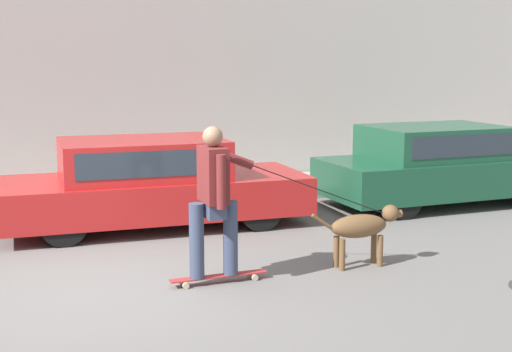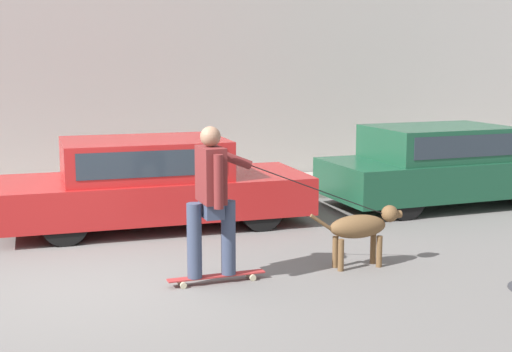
{
  "view_description": "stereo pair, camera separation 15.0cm",
  "coord_description": "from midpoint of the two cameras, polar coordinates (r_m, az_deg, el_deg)",
  "views": [
    {
      "loc": [
        -0.79,
        -7.6,
        2.44
      ],
      "look_at": [
        2.17,
        0.87,
        0.95
      ],
      "focal_mm": 50.0,
      "sensor_mm": 36.0,
      "label": 1
    },
    {
      "loc": [
        -0.65,
        -7.64,
        2.44
      ],
      "look_at": [
        2.17,
        0.87,
        0.95
      ],
      "focal_mm": 50.0,
      "sensor_mm": 36.0,
      "label": 2
    }
  ],
  "objects": [
    {
      "name": "ground_plane",
      "position": [
        8.03,
        -12.45,
        -8.48
      ],
      "size": [
        36.0,
        36.0,
        0.0
      ],
      "primitive_type": "plane",
      "color": "slate"
    },
    {
      "name": "back_wall",
      "position": [
        13.53,
        -15.48,
        8.83
      ],
      "size": [
        32.0,
        0.3,
        4.76
      ],
      "color": "#B2ADA8",
      "rests_on": "ground_plane"
    },
    {
      "name": "sidewalk_curb",
      "position": [
        12.55,
        -14.72,
        -1.8
      ],
      "size": [
        30.0,
        2.07,
        0.13
      ],
      "color": "#A39E93",
      "rests_on": "ground_plane"
    },
    {
      "name": "parked_car_1",
      "position": [
        10.49,
        -7.81,
        -0.64
      ],
      "size": [
        4.4,
        1.81,
        1.29
      ],
      "rotation": [
        0.0,
        0.0,
        -0.01
      ],
      "color": "black",
      "rests_on": "ground_plane"
    },
    {
      "name": "parked_car_2",
      "position": [
        12.33,
        15.08,
        0.76
      ],
      "size": [
        4.13,
        1.9,
        1.33
      ],
      "rotation": [
        0.0,
        0.0,
        0.04
      ],
      "color": "black",
      "rests_on": "ground_plane"
    },
    {
      "name": "dog",
      "position": [
        8.47,
        8.96,
        -4.08
      ],
      "size": [
        1.17,
        0.28,
        0.72
      ],
      "rotation": [
        0.0,
        0.0,
        0.01
      ],
      "color": "brown",
      "rests_on": "ground_plane"
    },
    {
      "name": "skateboarder",
      "position": [
        7.66,
        -2.95,
        -1.58
      ],
      "size": [
        2.7,
        0.66,
        1.73
      ],
      "rotation": [
        0.0,
        0.0,
        0.03
      ],
      "color": "beige",
      "rests_on": "ground_plane"
    }
  ]
}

